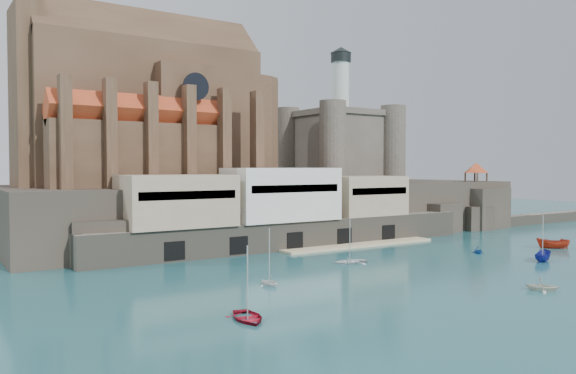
% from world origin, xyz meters
% --- Properties ---
extents(ground, '(300.00, 300.00, 0.00)m').
position_xyz_m(ground, '(0.00, 0.00, 0.00)').
color(ground, '#1A4F57').
rests_on(ground, ground).
extents(promontory, '(100.00, 36.00, 10.00)m').
position_xyz_m(promontory, '(-0.19, 39.37, 4.92)').
color(promontory, '#29231E').
rests_on(promontory, ground).
extents(quay, '(70.00, 12.00, 13.05)m').
position_xyz_m(quay, '(-10.19, 23.07, 6.07)').
color(quay, '#6F6759').
rests_on(quay, ground).
extents(church, '(47.00, 25.93, 30.51)m').
position_xyz_m(church, '(-24.13, 41.85, 22.13)').
color(church, '#483121').
rests_on(church, promontory).
extents(castle_keep, '(21.20, 21.20, 29.30)m').
position_xyz_m(castle_keep, '(16.08, 41.08, 18.31)').
color(castle_keep, '#494239').
rests_on(castle_keep, promontory).
extents(rock_outcrop, '(14.50, 10.50, 8.70)m').
position_xyz_m(rock_outcrop, '(42.00, 25.84, 4.02)').
color(rock_outcrop, '#29231E').
rests_on(rock_outcrop, ground).
extents(pavilion, '(6.40, 6.40, 5.40)m').
position_xyz_m(pavilion, '(42.00, 26.00, 12.73)').
color(pavilion, '#483121').
rests_on(pavilion, rock_outcrop).
extents(breakwater, '(40.00, 3.00, 2.40)m').
position_xyz_m(breakwater, '(66.00, 24.00, 0.00)').
color(breakwater, '#6F6759').
rests_on(breakwater, ground).
extents(boat_0, '(3.66, 1.76, 4.93)m').
position_xyz_m(boat_0, '(-35.86, -11.43, 0.00)').
color(boat_0, maroon).
rests_on(boat_0, ground).
extents(boat_1, '(3.41, 3.18, 3.39)m').
position_xyz_m(boat_1, '(-4.27, -18.78, 0.00)').
color(boat_1, beige).
rests_on(boat_1, ground).
extents(boat_2, '(2.28, 2.26, 4.63)m').
position_xyz_m(boat_2, '(13.21, -7.83, 0.00)').
color(boat_2, navy).
rests_on(boat_2, ground).
extents(boat_4, '(2.63, 1.76, 2.88)m').
position_xyz_m(boat_4, '(-27.03, -0.61, 0.00)').
color(boat_4, white).
rests_on(boat_4, ground).
extents(boat_5, '(2.78, 2.77, 5.15)m').
position_xyz_m(boat_5, '(26.28, -1.45, 0.00)').
color(boat_5, '#B02E15').
rests_on(boat_5, ground).
extents(boat_6, '(1.62, 3.72, 5.04)m').
position_xyz_m(boat_6, '(-10.33, 5.66, 0.00)').
color(boat_6, white).
rests_on(boat_6, ground).
extents(boat_7, '(2.62, 2.55, 2.63)m').
position_xyz_m(boat_7, '(11.90, 1.93, 0.00)').
color(boat_7, '#144A9D').
rests_on(boat_7, ground).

